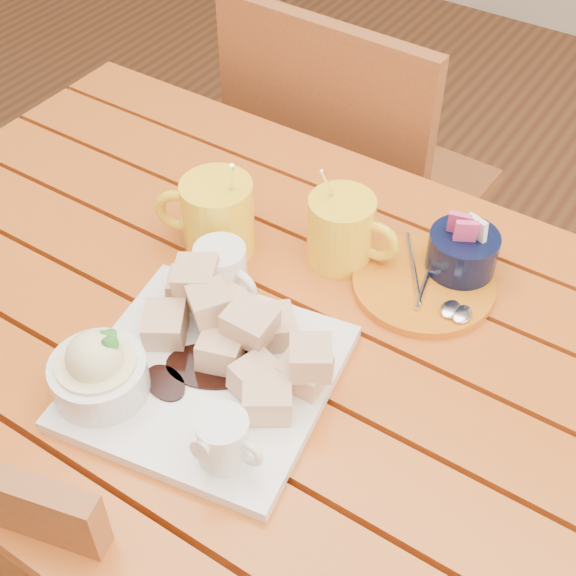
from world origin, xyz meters
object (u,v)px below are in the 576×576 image
Objects in this scene: dessert_plate at (189,365)px; coffee_mug_right at (343,230)px; table at (250,371)px; chair_far at (349,186)px; coffee_mug_left at (216,215)px; orange_saucer at (424,285)px.

coffee_mug_right is at bearing 82.64° from dessert_plate.
table is 3.64× the size of dessert_plate.
chair_far is (-0.19, 0.72, -0.28)m from dessert_plate.
dessert_plate is 0.29m from coffee_mug_right.
coffee_mug_left is 0.18× the size of chair_far.
coffee_mug_left is at bearing 99.10° from chair_far.
coffee_mug_right is 0.13m from orange_saucer.
orange_saucer is (0.28, 0.08, -0.05)m from coffee_mug_left.
dessert_plate is (0.01, -0.12, 0.14)m from table.
dessert_plate reaches higher than table.
coffee_mug_left is (-0.11, 0.09, 0.16)m from table.
table is 0.63m from chair_far.
table is 6.29× the size of orange_saucer.
dessert_plate is 0.79m from chair_far.
orange_saucer is 0.60m from chair_far.
coffee_mug_left reaches higher than chair_far.
coffee_mug_left reaches higher than orange_saucer.
chair_far is (-0.18, 0.59, -0.13)m from table.
coffee_mug_left reaches higher than table.
table is 1.32× the size of chair_far.
coffee_mug_left is at bearing -163.37° from orange_saucer.
coffee_mug_right is 0.80× the size of orange_saucer.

